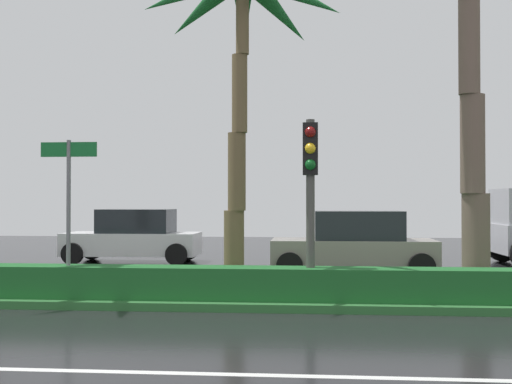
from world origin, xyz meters
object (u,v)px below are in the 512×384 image
(traffic_signal_median_right, at_px, (310,175))
(street_name_sign, at_px, (69,196))
(palm_tree_centre, at_px, (242,13))
(car_in_traffic_second, at_px, (134,237))
(car_in_traffic_third, at_px, (355,245))

(traffic_signal_median_right, relative_size, street_name_sign, 1.12)
(palm_tree_centre, xyz_separation_m, car_in_traffic_second, (-4.31, 7.08, -5.09))
(street_name_sign, bearing_deg, car_in_traffic_third, 42.65)
(traffic_signal_median_right, height_order, car_in_traffic_third, traffic_signal_median_right)
(traffic_signal_median_right, relative_size, car_in_traffic_third, 0.78)
(palm_tree_centre, bearing_deg, car_in_traffic_second, 121.34)
(palm_tree_centre, bearing_deg, street_name_sign, -156.91)
(palm_tree_centre, distance_m, car_in_traffic_third, 6.95)
(palm_tree_centre, height_order, car_in_traffic_third, palm_tree_centre)
(car_in_traffic_second, bearing_deg, car_in_traffic_third, 155.65)
(car_in_traffic_second, bearing_deg, traffic_signal_median_right, 124.18)
(palm_tree_centre, bearing_deg, traffic_signal_median_right, -43.72)
(street_name_sign, height_order, car_in_traffic_second, street_name_sign)
(palm_tree_centre, relative_size, car_in_traffic_second, 1.65)
(palm_tree_centre, height_order, traffic_signal_median_right, palm_tree_centre)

